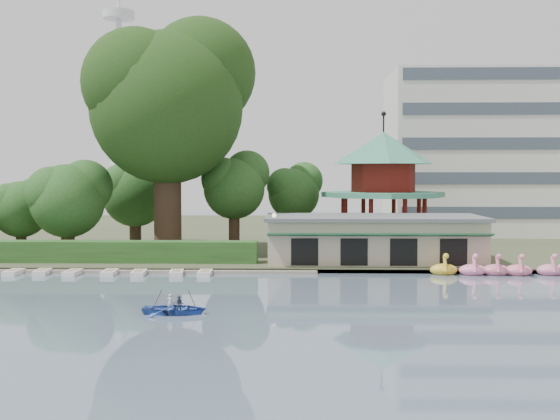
{
  "coord_description": "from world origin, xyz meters",
  "views": [
    {
      "loc": [
        3.44,
        -38.56,
        7.97
      ],
      "look_at": [
        2.0,
        18.0,
        5.0
      ],
      "focal_mm": 45.0,
      "sensor_mm": 36.0,
      "label": 1
    }
  ],
  "objects_px": {
    "boathouse": "(374,238)",
    "rowboat_with_passengers": "(175,304)",
    "pavilion": "(383,178)",
    "big_tree": "(169,96)",
    "dock": "(106,271)"
  },
  "relations": [
    {
      "from": "boathouse",
      "to": "dock",
      "type": "bearing_deg",
      "value": -167.76
    },
    {
      "from": "pavilion",
      "to": "rowboat_with_passengers",
      "type": "xyz_separation_m",
      "value": [
        -15.54,
        -31.29,
        -6.96
      ]
    },
    {
      "from": "rowboat_with_passengers",
      "to": "pavilion",
      "type": "bearing_deg",
      "value": 63.59
    },
    {
      "from": "boathouse",
      "to": "pavilion",
      "type": "relative_size",
      "value": 1.38
    },
    {
      "from": "dock",
      "to": "boathouse",
      "type": "height_order",
      "value": "boathouse"
    },
    {
      "from": "pavilion",
      "to": "boathouse",
      "type": "bearing_deg",
      "value": -101.28
    },
    {
      "from": "boathouse",
      "to": "pavilion",
      "type": "xyz_separation_m",
      "value": [
        2.0,
        10.03,
        5.11
      ]
    },
    {
      "from": "rowboat_with_passengers",
      "to": "dock",
      "type": "bearing_deg",
      "value": 117.16
    },
    {
      "from": "pavilion",
      "to": "big_tree",
      "type": "relative_size",
      "value": 0.59
    },
    {
      "from": "big_tree",
      "to": "pavilion",
      "type": "bearing_deg",
      "value": 10.26
    },
    {
      "from": "dock",
      "to": "rowboat_with_passengers",
      "type": "xyz_separation_m",
      "value": [
        8.46,
        -16.49,
        0.4
      ]
    },
    {
      "from": "dock",
      "to": "rowboat_with_passengers",
      "type": "bearing_deg",
      "value": -62.84
    },
    {
      "from": "dock",
      "to": "boathouse",
      "type": "bearing_deg",
      "value": 12.24
    },
    {
      "from": "boathouse",
      "to": "rowboat_with_passengers",
      "type": "relative_size",
      "value": 3.61
    },
    {
      "from": "pavilion",
      "to": "big_tree",
      "type": "height_order",
      "value": "big_tree"
    }
  ]
}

